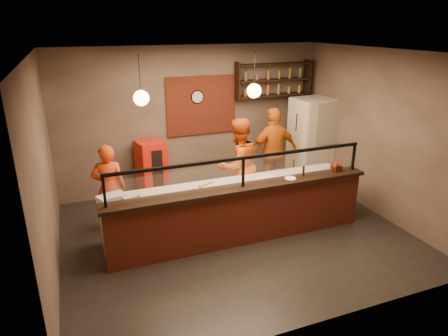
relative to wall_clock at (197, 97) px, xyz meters
name	(u,v)px	position (x,y,z in m)	size (l,w,h in m)	color
floor	(235,234)	(-0.10, -2.46, -2.10)	(6.00, 6.00, 0.00)	black
ceiling	(237,52)	(-0.10, -2.46, 1.10)	(6.00, 6.00, 0.00)	#332C27
wall_back	(193,119)	(-0.10, 0.04, -0.50)	(6.00, 6.00, 0.00)	#7B675A
wall_left	(44,173)	(-3.10, -2.46, -0.50)	(5.00, 5.00, 0.00)	#7B675A
wall_right	(378,134)	(2.90, -2.46, -0.50)	(5.00, 5.00, 0.00)	#7B675A
wall_front	(321,212)	(-0.10, -4.96, -0.50)	(6.00, 6.00, 0.00)	#7B675A
brick_patch	(201,105)	(0.10, 0.01, -0.20)	(1.60, 0.04, 1.30)	#993621
service_counter	(242,216)	(-0.10, -2.76, -1.60)	(4.60, 0.25, 1.00)	#993621
counter_ledge	(243,188)	(-0.10, -2.76, -1.07)	(4.70, 0.37, 0.06)	black
worktop_cabinet	(231,208)	(-0.10, -2.26, -1.68)	(4.60, 0.75, 0.85)	gray
worktop	(231,186)	(-0.10, -2.26, -1.23)	(4.60, 0.75, 0.05)	silver
sneeze_guard	(243,169)	(-0.10, -2.76, -0.73)	(4.50, 0.05, 0.52)	white
wall_shelving	(274,80)	(1.80, -0.14, 0.30)	(1.84, 0.28, 0.85)	black
wall_clock	(197,97)	(0.00, 0.00, 0.00)	(0.30, 0.30, 0.04)	black
pendant_left	(141,98)	(-1.60, -2.26, 0.45)	(0.24, 0.24, 0.77)	black
pendant_right	(254,91)	(0.30, -2.26, 0.45)	(0.24, 0.24, 0.77)	black
cook_left	(109,188)	(-2.15, -1.42, -1.28)	(0.60, 0.39, 1.63)	red
cook_mid	(238,166)	(0.33, -1.54, -1.14)	(0.93, 0.73, 1.92)	#C54A12
cook_right	(273,151)	(1.42, -0.99, -1.13)	(1.14, 0.47, 1.94)	orange
fridge	(311,142)	(2.50, -0.81, -1.08)	(0.85, 0.79, 2.04)	beige
red_cooler	(152,170)	(-1.16, -0.31, -1.45)	(0.56, 0.51, 1.30)	red
pizza_dough	(270,181)	(0.62, -2.37, -1.19)	(0.57, 0.57, 0.01)	white
prep_tub_a	(130,199)	(-1.92, -2.38, -1.13)	(0.27, 0.21, 0.13)	silver
prep_tub_b	(114,199)	(-2.15, -2.31, -1.12)	(0.32, 0.25, 0.16)	silver
prep_tub_c	(108,200)	(-2.25, -2.33, -1.12)	(0.30, 0.24, 0.15)	silver
rolling_pin	(206,184)	(-0.54, -2.12, -1.17)	(0.06, 0.06, 0.34)	yellow
condiment_caddy	(336,168)	(1.80, -2.70, -0.99)	(0.18, 0.14, 0.10)	black
pepper_mill	(303,171)	(1.10, -2.70, -0.95)	(0.04, 0.04, 0.18)	black
small_plate	(290,178)	(0.82, -2.74, -1.03)	(0.20, 0.20, 0.01)	white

